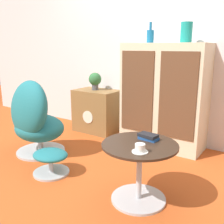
% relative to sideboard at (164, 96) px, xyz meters
% --- Properties ---
extents(ground_plane, '(12.00, 12.00, 0.00)m').
position_rel_sideboard_xyz_m(ground_plane, '(-0.47, -1.09, -0.62)').
color(ground_plane, '#B74C1E').
extents(wall_back, '(6.40, 0.06, 2.60)m').
position_rel_sideboard_xyz_m(wall_back, '(-0.47, 0.25, 0.68)').
color(wall_back, silver).
rests_on(wall_back, ground_plane).
extents(sideboard, '(0.99, 0.44, 1.25)m').
position_rel_sideboard_xyz_m(sideboard, '(0.00, 0.00, 0.00)').
color(sideboard, beige).
rests_on(sideboard, ground_plane).
extents(tv_console, '(0.62, 0.42, 0.60)m').
position_rel_sideboard_xyz_m(tv_console, '(-1.02, 0.01, -0.32)').
color(tv_console, brown).
rests_on(tv_console, ground_plane).
extents(egg_chair, '(0.70, 0.66, 0.88)m').
position_rel_sideboard_xyz_m(egg_chair, '(-1.09, -1.06, -0.21)').
color(egg_chair, '#B7B7BC').
rests_on(egg_chair, ground_plane).
extents(ottoman, '(0.36, 0.35, 0.24)m').
position_rel_sideboard_xyz_m(ottoman, '(-0.58, -1.30, -0.47)').
color(ottoman, '#B7B7BC').
rests_on(ottoman, ground_plane).
extents(coffee_table, '(0.59, 0.59, 0.48)m').
position_rel_sideboard_xyz_m(coffee_table, '(0.34, -1.22, -0.33)').
color(coffee_table, '#B7B7BC').
rests_on(coffee_table, ground_plane).
extents(vase_leftmost, '(0.09, 0.09, 0.24)m').
position_rel_sideboard_xyz_m(vase_leftmost, '(-0.21, 0.00, 0.70)').
color(vase_leftmost, '#196699').
rests_on(vase_leftmost, sideboard).
extents(vase_inner_left, '(0.13, 0.13, 0.22)m').
position_rel_sideboard_xyz_m(vase_inner_left, '(0.22, 0.00, 0.73)').
color(vase_inner_left, teal).
rests_on(vase_inner_left, sideboard).
extents(potted_plant, '(0.18, 0.18, 0.25)m').
position_rel_sideboard_xyz_m(potted_plant, '(-1.05, 0.01, 0.12)').
color(potted_plant, '#4C4C51').
rests_on(potted_plant, tv_console).
extents(teacup, '(0.12, 0.12, 0.06)m').
position_rel_sideboard_xyz_m(teacup, '(0.42, -1.36, -0.12)').
color(teacup, white).
rests_on(teacup, coffee_table).
extents(book_stack, '(0.16, 0.11, 0.05)m').
position_rel_sideboard_xyz_m(book_stack, '(0.35, -1.10, -0.12)').
color(book_stack, '#1E478C').
rests_on(book_stack, coffee_table).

